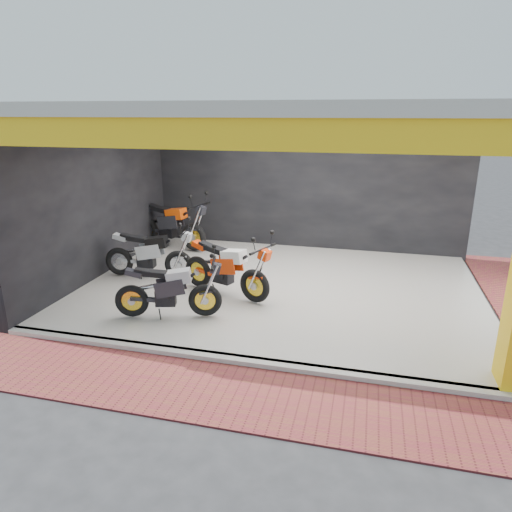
{
  "coord_description": "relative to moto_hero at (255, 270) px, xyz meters",
  "views": [
    {
      "loc": [
        1.67,
        -6.74,
        3.57
      ],
      "look_at": [
        -0.39,
        1.42,
        0.9
      ],
      "focal_mm": 32.0,
      "sensor_mm": 36.0,
      "label": 1
    }
  ],
  "objects": [
    {
      "name": "floor_kerb",
      "position": [
        0.31,
        -2.01,
        -0.71
      ],
      "size": [
        8.0,
        0.2,
        0.1
      ],
      "primitive_type": "cube",
      "color": "silver",
      "rests_on": "ground"
    },
    {
      "name": "header_beam_front",
      "position": [
        0.31,
        -1.99,
        2.54
      ],
      "size": [
        8.4,
        0.3,
        0.4
      ],
      "primitive_type": "cube",
      "color": "yellow",
      "rests_on": "corner_column"
    },
    {
      "name": "left_wall",
      "position": [
        -3.79,
        1.01,
        0.99
      ],
      "size": [
        0.2,
        6.2,
        3.5
      ],
      "primitive_type": "cube",
      "color": "black",
      "rests_on": "ground"
    },
    {
      "name": "moto_row_b",
      "position": [
        -1.9,
        0.84,
        -0.02
      ],
      "size": [
        2.15,
        0.94,
        1.28
      ],
      "primitive_type": null,
      "rotation": [
        0.0,
        0.0,
        0.08
      ],
      "color": "#A4A7AC",
      "rests_on": "showroom_floor"
    },
    {
      "name": "moto_row_c",
      "position": [
        -2.35,
        2.86,
        0.08
      ],
      "size": [
        2.58,
        1.49,
        1.48
      ],
      "primitive_type": null,
      "rotation": [
        0.0,
        0.0,
        -0.26
      ],
      "color": "black",
      "rests_on": "showroom_floor"
    },
    {
      "name": "showroom_ceiling",
      "position": [
        0.31,
        1.01,
        2.84
      ],
      "size": [
        8.4,
        6.4,
        0.2
      ],
      "primitive_type": "cube",
      "color": "beige",
      "rests_on": "corner_column"
    },
    {
      "name": "showroom_floor",
      "position": [
        0.31,
        1.01,
        -0.71
      ],
      "size": [
        8.0,
        6.0,
        0.1
      ],
      "primitive_type": "cube",
      "color": "silver",
      "rests_on": "ground"
    },
    {
      "name": "back_wall",
      "position": [
        0.31,
        4.11,
        0.99
      ],
      "size": [
        8.2,
        0.2,
        3.5
      ],
      "primitive_type": "cube",
      "color": "black",
      "rests_on": "ground"
    },
    {
      "name": "moto_hero",
      "position": [
        0.0,
        0.0,
        0.0
      ],
      "size": [
        2.32,
        1.52,
        1.33
      ],
      "primitive_type": null,
      "rotation": [
        0.0,
        0.0,
        -0.36
      ],
      "color": "red",
      "rests_on": "showroom_floor"
    },
    {
      "name": "moto_row_a",
      "position": [
        -0.69,
        -0.8,
        -0.06
      ],
      "size": [
        2.09,
        1.23,
        1.2
      ],
      "primitive_type": null,
      "rotation": [
        0.0,
        0.0,
        0.27
      ],
      "color": "black",
      "rests_on": "showroom_floor"
    },
    {
      "name": "paver_front",
      "position": [
        0.31,
        -2.79,
        -0.75
      ],
      "size": [
        9.0,
        1.4,
        0.03
      ],
      "primitive_type": "cube",
      "color": "maroon",
      "rests_on": "ground"
    },
    {
      "name": "ground",
      "position": [
        0.31,
        -0.99,
        -0.76
      ],
      "size": [
        80.0,
        80.0,
        0.0
      ],
      "primitive_type": "plane",
      "color": "#2D2D30",
      "rests_on": "ground"
    }
  ]
}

